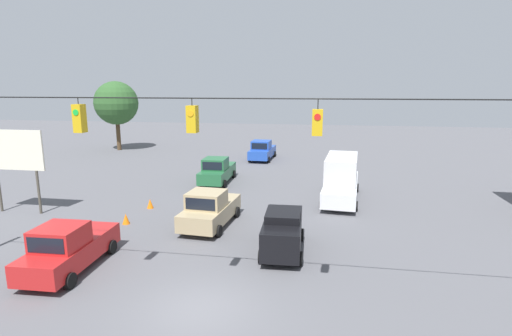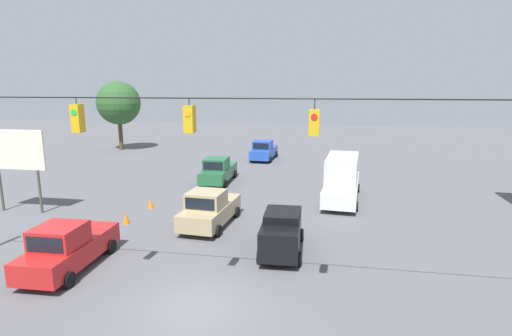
{
  "view_description": "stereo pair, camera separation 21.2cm",
  "coord_description": "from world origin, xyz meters",
  "px_view_note": "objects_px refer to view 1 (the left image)",
  "views": [
    {
      "loc": [
        -4.18,
        12.38,
        7.78
      ],
      "look_at": [
        -0.29,
        -10.65,
        2.96
      ],
      "focal_mm": 28.0,
      "sensor_mm": 36.0,
      "label": 1
    },
    {
      "loc": [
        -4.39,
        12.34,
        7.78
      ],
      "look_at": [
        -0.29,
        -10.65,
        2.96
      ],
      "focal_mm": 28.0,
      "sensor_mm": 36.0,
      "label": 2
    }
  ],
  "objects_px": {
    "pickup_truck_blue_withflow_deep": "(262,151)",
    "traffic_cone_fourth": "(150,204)",
    "pickup_truck_green_withflow_far": "(217,171)",
    "box_truck_white_oncoming_far": "(341,179)",
    "pickup_truck_red_parked_shoulder": "(68,248)",
    "traffic_cone_nearest": "(65,259)",
    "pickup_truck_tan_withflow_mid": "(210,209)",
    "traffic_cone_second": "(103,235)",
    "traffic_cone_third": "(126,219)",
    "tree_horizon_left": "(116,103)",
    "overhead_signal_span": "(192,169)",
    "sedan_black_crossing_near": "(283,231)",
    "roadside_billboard": "(14,155)"
  },
  "relations": [
    {
      "from": "pickup_truck_red_parked_shoulder",
      "to": "sedan_black_crossing_near",
      "type": "distance_m",
      "value": 9.5
    },
    {
      "from": "pickup_truck_tan_withflow_mid",
      "to": "box_truck_white_oncoming_far",
      "type": "relative_size",
      "value": 0.7
    },
    {
      "from": "pickup_truck_green_withflow_far",
      "to": "traffic_cone_fourth",
      "type": "relative_size",
      "value": 9.07
    },
    {
      "from": "overhead_signal_span",
      "to": "box_truck_white_oncoming_far",
      "type": "xyz_separation_m",
      "value": [
        -5.58,
        -14.81,
        -3.52
      ]
    },
    {
      "from": "sedan_black_crossing_near",
      "to": "traffic_cone_third",
      "type": "distance_m",
      "value": 9.58
    },
    {
      "from": "pickup_truck_red_parked_shoulder",
      "to": "tree_horizon_left",
      "type": "relative_size",
      "value": 0.63
    },
    {
      "from": "pickup_truck_green_withflow_far",
      "to": "traffic_cone_third",
      "type": "relative_size",
      "value": 9.07
    },
    {
      "from": "box_truck_white_oncoming_far",
      "to": "traffic_cone_second",
      "type": "height_order",
      "value": "box_truck_white_oncoming_far"
    },
    {
      "from": "pickup_truck_tan_withflow_mid",
      "to": "traffic_cone_third",
      "type": "bearing_deg",
      "value": 6.08
    },
    {
      "from": "sedan_black_crossing_near",
      "to": "pickup_truck_tan_withflow_mid",
      "type": "bearing_deg",
      "value": -32.91
    },
    {
      "from": "traffic_cone_second",
      "to": "traffic_cone_fourth",
      "type": "relative_size",
      "value": 1.0
    },
    {
      "from": "overhead_signal_span",
      "to": "sedan_black_crossing_near",
      "type": "xyz_separation_m",
      "value": [
        -2.52,
        -5.5,
        -4.02
      ]
    },
    {
      "from": "traffic_cone_nearest",
      "to": "tree_horizon_left",
      "type": "bearing_deg",
      "value": -65.67
    },
    {
      "from": "traffic_cone_fourth",
      "to": "tree_horizon_left",
      "type": "height_order",
      "value": "tree_horizon_left"
    },
    {
      "from": "traffic_cone_second",
      "to": "box_truck_white_oncoming_far",
      "type": "bearing_deg",
      "value": -141.87
    },
    {
      "from": "overhead_signal_span",
      "to": "sedan_black_crossing_near",
      "type": "relative_size",
      "value": 5.31
    },
    {
      "from": "traffic_cone_second",
      "to": "traffic_cone_third",
      "type": "xyz_separation_m",
      "value": [
        0.11,
        -2.62,
        0.0
      ]
    },
    {
      "from": "pickup_truck_green_withflow_far",
      "to": "traffic_cone_second",
      "type": "distance_m",
      "value": 13.46
    },
    {
      "from": "pickup_truck_tan_withflow_mid",
      "to": "overhead_signal_span",
      "type": "bearing_deg",
      "value": 102.81
    },
    {
      "from": "traffic_cone_third",
      "to": "tree_horizon_left",
      "type": "height_order",
      "value": "tree_horizon_left"
    },
    {
      "from": "traffic_cone_third",
      "to": "pickup_truck_blue_withflow_deep",
      "type": "bearing_deg",
      "value": -102.1
    },
    {
      "from": "sedan_black_crossing_near",
      "to": "pickup_truck_blue_withflow_deep",
      "type": "bearing_deg",
      "value": -78.96
    },
    {
      "from": "pickup_truck_blue_withflow_deep",
      "to": "roadside_billboard",
      "type": "distance_m",
      "value": 24.04
    },
    {
      "from": "roadside_billboard",
      "to": "traffic_cone_third",
      "type": "bearing_deg",
      "value": 173.04
    },
    {
      "from": "traffic_cone_fourth",
      "to": "tree_horizon_left",
      "type": "distance_m",
      "value": 26.67
    },
    {
      "from": "pickup_truck_green_withflow_far",
      "to": "traffic_cone_fourth",
      "type": "bearing_deg",
      "value": 71.92
    },
    {
      "from": "pickup_truck_green_withflow_far",
      "to": "traffic_cone_third",
      "type": "bearing_deg",
      "value": 76.46
    },
    {
      "from": "box_truck_white_oncoming_far",
      "to": "traffic_cone_nearest",
      "type": "bearing_deg",
      "value": 45.45
    },
    {
      "from": "traffic_cone_nearest",
      "to": "traffic_cone_second",
      "type": "height_order",
      "value": "same"
    },
    {
      "from": "traffic_cone_third",
      "to": "roadside_billboard",
      "type": "xyz_separation_m",
      "value": [
        7.53,
        -0.92,
        3.37
      ]
    },
    {
      "from": "pickup_truck_green_withflow_far",
      "to": "pickup_truck_blue_withflow_deep",
      "type": "bearing_deg",
      "value": -100.68
    },
    {
      "from": "pickup_truck_green_withflow_far",
      "to": "box_truck_white_oncoming_far",
      "type": "relative_size",
      "value": 0.74
    },
    {
      "from": "pickup_truck_tan_withflow_mid",
      "to": "traffic_cone_fourth",
      "type": "relative_size",
      "value": 8.56
    },
    {
      "from": "overhead_signal_span",
      "to": "sedan_black_crossing_near",
      "type": "height_order",
      "value": "overhead_signal_span"
    },
    {
      "from": "pickup_truck_green_withflow_far",
      "to": "pickup_truck_red_parked_shoulder",
      "type": "bearing_deg",
      "value": 82.57
    },
    {
      "from": "pickup_truck_red_parked_shoulder",
      "to": "sedan_black_crossing_near",
      "type": "height_order",
      "value": "pickup_truck_red_parked_shoulder"
    },
    {
      "from": "traffic_cone_second",
      "to": "tree_horizon_left",
      "type": "distance_m",
      "value": 31.54
    },
    {
      "from": "overhead_signal_span",
      "to": "traffic_cone_second",
      "type": "distance_m",
      "value": 9.69
    },
    {
      "from": "box_truck_white_oncoming_far",
      "to": "roadside_billboard",
      "type": "xyz_separation_m",
      "value": [
        19.85,
        6.05,
        2.14
      ]
    },
    {
      "from": "box_truck_white_oncoming_far",
      "to": "tree_horizon_left",
      "type": "xyz_separation_m",
      "value": [
        26.19,
        -18.17,
        4.18
      ]
    },
    {
      "from": "pickup_truck_tan_withflow_mid",
      "to": "pickup_truck_blue_withflow_deep",
      "type": "distance_m",
      "value": 20.98
    },
    {
      "from": "pickup_truck_red_parked_shoulder",
      "to": "traffic_cone_nearest",
      "type": "height_order",
      "value": "pickup_truck_red_parked_shoulder"
    },
    {
      "from": "pickup_truck_blue_withflow_deep",
      "to": "traffic_cone_nearest",
      "type": "bearing_deg",
      "value": 80.33
    },
    {
      "from": "sedan_black_crossing_near",
      "to": "traffic_cone_second",
      "type": "relative_size",
      "value": 7.41
    },
    {
      "from": "pickup_truck_tan_withflow_mid",
      "to": "traffic_cone_nearest",
      "type": "bearing_deg",
      "value": 51.37
    },
    {
      "from": "pickup_truck_blue_withflow_deep",
      "to": "traffic_cone_fourth",
      "type": "height_order",
      "value": "pickup_truck_blue_withflow_deep"
    },
    {
      "from": "traffic_cone_nearest",
      "to": "traffic_cone_second",
      "type": "distance_m",
      "value": 2.93
    },
    {
      "from": "overhead_signal_span",
      "to": "traffic_cone_fourth",
      "type": "distance_m",
      "value": 13.63
    },
    {
      "from": "sedan_black_crossing_near",
      "to": "tree_horizon_left",
      "type": "distance_m",
      "value": 36.22
    },
    {
      "from": "tree_horizon_left",
      "to": "pickup_truck_green_withflow_far",
      "type": "bearing_deg",
      "value": 138.5
    }
  ]
}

